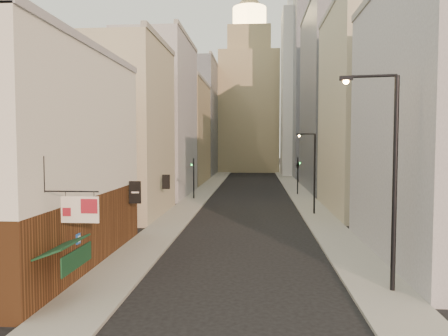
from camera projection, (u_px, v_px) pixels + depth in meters
sidewalk_left at (211, 185)px, 69.95m from camera, size 3.00×140.00×0.15m
sidewalk_right at (293, 186)px, 68.99m from camera, size 3.00×140.00×0.15m
near_building_left at (44, 159)px, 24.13m from camera, size 8.30×23.04×12.30m
left_bldg_beige at (121, 131)px, 41.01m from camera, size 8.00×12.00×16.00m
left_bldg_grey at (158, 119)px, 56.83m from camera, size 8.00×16.00×20.00m
left_bldg_tan at (182, 133)px, 74.83m from camera, size 8.00×18.00×17.00m
left_bldg_wingrid at (197, 119)px, 94.54m from camera, size 8.00×20.00×24.00m
right_bldg_beige at (370, 111)px, 43.12m from camera, size 8.00×16.00×20.00m
right_bldg_wingrid at (335, 100)px, 62.86m from camera, size 8.00×20.00×26.00m
highrise at (341, 51)px, 89.55m from camera, size 21.00×23.00×51.20m
clock_tower at (249, 98)px, 105.35m from camera, size 14.00×14.00×44.90m
white_tower at (301, 86)px, 90.55m from camera, size 8.00×8.00×41.50m
streetlamp_near at (389, 169)px, 19.73m from camera, size 2.60×0.62×9.97m
streetlamp_mid at (313, 169)px, 41.25m from camera, size 1.89×0.98×7.75m
traffic_light_left at (194, 171)px, 52.69m from camera, size 0.53×0.40×5.00m
traffic_light_right at (298, 166)px, 56.94m from camera, size 0.67×0.67×5.00m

